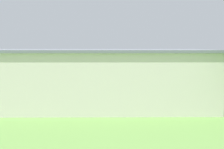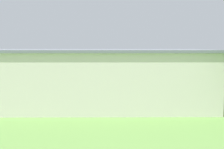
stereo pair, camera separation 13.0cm
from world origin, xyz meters
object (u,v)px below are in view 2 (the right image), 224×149
Objects in this scene: person_by_parked_cars at (186,83)px; person_beside_truck at (151,83)px; hangar at (68,77)px; biplane at (130,70)px; person_near_hangar_door at (178,88)px.

person_by_parked_cars reaches higher than person_beside_truck.
hangar is 32.04m from biplane.
hangar reaches higher than person_beside_truck.
person_by_parked_cars is 1.05× the size of person_near_hangar_door.
person_near_hangar_door is (-3.90, 6.75, 0.00)m from person_beside_truck.
biplane reaches higher than person_near_hangar_door.
person_near_hangar_door is (-17.35, -11.67, -2.99)m from hangar.
biplane is 12.83m from person_beside_truck.
hangar is 21.12m from person_near_hangar_door.
person_by_parked_cars is at bearing -137.80° from hangar.
person_beside_truck is 1.00× the size of person_near_hangar_door.
hangar reaches higher than person_near_hangar_door.
hangar reaches higher than person_by_parked_cars.
biplane is 20.46m from person_near_hangar_door.
biplane is 4.27× the size of person_by_parked_cars.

